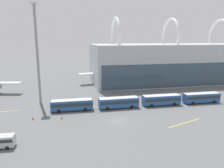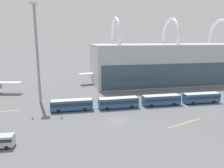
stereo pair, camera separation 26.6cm
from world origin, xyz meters
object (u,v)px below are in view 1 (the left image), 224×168
Objects in this scene: airliner_at_gate_far at (123,69)px; traffic_cone_1 at (62,117)px; shuttle_bus_0 at (72,104)px; floodlight_mast at (37,50)px; shuttle_bus_1 at (119,102)px; service_van_foreground at (0,141)px; shuttle_bus_2 at (161,99)px; shuttle_bus_3 at (201,97)px; traffic_cone_0 at (33,118)px.

airliner_at_gate_far reaches higher than traffic_cone_1.
floodlight_mast is (-8.98, 8.93, 14.18)m from shuttle_bus_0.
airliner_at_gate_far reaches higher than shuttle_bus_1.
airliner_at_gate_far is at bearing 59.57° from service_van_foreground.
shuttle_bus_2 and shuttle_bus_3 have the same top height.
shuttle_bus_3 is at bearing -1.00° from shuttle_bus_1.
shuttle_bus_0 is 10.72m from traffic_cone_0.
shuttle_bus_0 is at bearing 177.61° from shuttle_bus_1.
traffic_cone_0 is 6.90m from traffic_cone_1.
shuttle_bus_3 is 14.24× the size of traffic_cone_0.
traffic_cone_0 is 1.10× the size of traffic_cone_1.
shuttle_bus_2 is 35.37m from traffic_cone_0.
shuttle_bus_0 is 15.57× the size of traffic_cone_1.
shuttle_bus_0 is at bearing 56.80° from service_van_foreground.
shuttle_bus_3 is (25.58, -0.39, 0.00)m from shuttle_bus_1.
shuttle_bus_1 and shuttle_bus_2 have the same top height.
shuttle_bus_1 is at bearing 18.20° from traffic_cone_1.
floodlight_mast is at bearing 169.34° from shuttle_bus_3.
floodlight_mast reaches higher than shuttle_bus_0.
shuttle_bus_2 reaches higher than traffic_cone_0.
service_van_foreground is at bearing -130.73° from traffic_cone_1.
shuttle_bus_0 is 6.35m from traffic_cone_1.
shuttle_bus_1 is at bearing -23.43° from floodlight_mast.
traffic_cone_1 is (-2.66, -5.58, -1.44)m from shuttle_bus_0.
shuttle_bus_0 and shuttle_bus_1 have the same top height.
shuttle_bus_3 is at bearing -11.72° from floodlight_mast.
floodlight_mast is 22.23m from traffic_cone_1.
shuttle_bus_2 is 38.54m from floodlight_mast.
floodlight_mast is (-21.77, 9.43, 14.18)m from shuttle_bus_1.
service_van_foreground is (-38.90, -17.41, -0.42)m from shuttle_bus_2.
shuttle_bus_3 reaches higher than traffic_cone_0.
traffic_cone_0 is (-35.09, -4.20, -1.40)m from shuttle_bus_2.
floodlight_mast reaches higher than shuttle_bus_3.
service_van_foreground is 16.36m from traffic_cone_1.
airliner_at_gate_far is 41.79m from shuttle_bus_3.
shuttle_bus_2 is (12.79, -0.05, 0.00)m from shuttle_bus_1.
traffic_cone_1 is at bearing -114.77° from shuttle_bus_0.
floodlight_mast is at bearing 135.85° from shuttle_bus_0.
traffic_cone_0 is at bearing 173.04° from traffic_cone_1.
traffic_cone_0 is at bearing -152.78° from shuttle_bus_0.
shuttle_bus_1 is 2.16× the size of service_van_foreground.
airliner_at_gate_far is at bearing 41.43° from floodlight_mast.
floodlight_mast is at bearing 113.53° from traffic_cone_1.
traffic_cone_0 is (-22.30, -4.24, -1.40)m from shuttle_bus_1.
service_van_foreground is at bearing -125.86° from shuttle_bus_0.
shuttle_bus_2 is at bearing 27.46° from service_van_foreground.
shuttle_bus_2 is 12.80m from shuttle_bus_3.
floodlight_mast is at bearing 84.19° from service_van_foreground.
airliner_at_gate_far is 40.65m from shuttle_bus_1.
shuttle_bus_0 and shuttle_bus_2 have the same top height.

